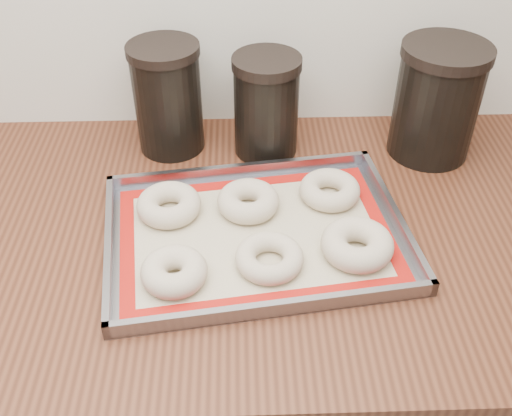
{
  "coord_description": "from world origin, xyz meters",
  "views": [
    {
      "loc": [
        -0.16,
        0.95,
        1.54
      ],
      "look_at": [
        -0.14,
        1.64,
        0.96
      ],
      "focal_mm": 42.0,
      "sensor_mm": 36.0,
      "label": 1
    }
  ],
  "objects_px": {
    "baking_tray": "(256,234)",
    "bagel_back_mid": "(248,201)",
    "bagel_front_left": "(174,272)",
    "bagel_back_right": "(330,190)",
    "canister_mid": "(266,106)",
    "canister_left": "(168,98)",
    "canister_right": "(437,101)",
    "bagel_back_left": "(169,205)",
    "bagel_front_right": "(357,244)",
    "bagel_front_mid": "(269,258)"
  },
  "relations": [
    {
      "from": "baking_tray",
      "to": "bagel_back_mid",
      "type": "height_order",
      "value": "bagel_back_mid"
    },
    {
      "from": "bagel_front_left",
      "to": "bagel_back_right",
      "type": "height_order",
      "value": "bagel_front_left"
    },
    {
      "from": "baking_tray",
      "to": "canister_mid",
      "type": "height_order",
      "value": "canister_mid"
    },
    {
      "from": "canister_left",
      "to": "canister_right",
      "type": "distance_m",
      "value": 0.48
    },
    {
      "from": "bagel_back_left",
      "to": "canister_mid",
      "type": "bearing_deg",
      "value": 48.4
    },
    {
      "from": "canister_left",
      "to": "canister_right",
      "type": "xyz_separation_m",
      "value": [
        0.48,
        -0.03,
        0.0
      ]
    },
    {
      "from": "bagel_back_left",
      "to": "canister_left",
      "type": "distance_m",
      "value": 0.22
    },
    {
      "from": "bagel_front_right",
      "to": "canister_mid",
      "type": "xyz_separation_m",
      "value": [
        -0.12,
        0.29,
        0.07
      ]
    },
    {
      "from": "bagel_front_left",
      "to": "bagel_front_mid",
      "type": "height_order",
      "value": "bagel_front_left"
    },
    {
      "from": "bagel_front_mid",
      "to": "canister_mid",
      "type": "distance_m",
      "value": 0.32
    },
    {
      "from": "bagel_front_mid",
      "to": "bagel_back_mid",
      "type": "xyz_separation_m",
      "value": [
        -0.03,
        0.13,
        0.0
      ]
    },
    {
      "from": "bagel_front_mid",
      "to": "bagel_front_right",
      "type": "bearing_deg",
      "value": 8.67
    },
    {
      "from": "bagel_back_right",
      "to": "bagel_front_mid",
      "type": "bearing_deg",
      "value": -124.72
    },
    {
      "from": "bagel_front_left",
      "to": "bagel_front_right",
      "type": "relative_size",
      "value": 0.88
    },
    {
      "from": "bagel_back_right",
      "to": "canister_right",
      "type": "distance_m",
      "value": 0.26
    },
    {
      "from": "bagel_front_mid",
      "to": "canister_right",
      "type": "relative_size",
      "value": 0.49
    },
    {
      "from": "bagel_front_right",
      "to": "bagel_back_right",
      "type": "xyz_separation_m",
      "value": [
        -0.02,
        0.14,
        -0.0
      ]
    },
    {
      "from": "bagel_front_left",
      "to": "bagel_back_left",
      "type": "relative_size",
      "value": 0.92
    },
    {
      "from": "bagel_front_mid",
      "to": "bagel_back_left",
      "type": "relative_size",
      "value": 0.97
    },
    {
      "from": "bagel_front_right",
      "to": "canister_left",
      "type": "distance_m",
      "value": 0.44
    },
    {
      "from": "bagel_back_left",
      "to": "bagel_back_mid",
      "type": "height_order",
      "value": "same"
    },
    {
      "from": "bagel_back_left",
      "to": "bagel_back_mid",
      "type": "relative_size",
      "value": 1.03
    },
    {
      "from": "bagel_back_mid",
      "to": "bagel_back_right",
      "type": "bearing_deg",
      "value": 11.22
    },
    {
      "from": "bagel_back_right",
      "to": "canister_left",
      "type": "bearing_deg",
      "value": 147.82
    },
    {
      "from": "canister_left",
      "to": "bagel_front_left",
      "type": "bearing_deg",
      "value": -85.06
    },
    {
      "from": "bagel_back_right",
      "to": "canister_left",
      "type": "relative_size",
      "value": 0.5
    },
    {
      "from": "bagel_front_left",
      "to": "bagel_back_mid",
      "type": "xyz_separation_m",
      "value": [
        0.11,
        0.16,
        -0.0
      ]
    },
    {
      "from": "baking_tray",
      "to": "bagel_front_right",
      "type": "relative_size",
      "value": 4.59
    },
    {
      "from": "bagel_front_mid",
      "to": "bagel_back_left",
      "type": "xyz_separation_m",
      "value": [
        -0.16,
        0.12,
        0.0
      ]
    },
    {
      "from": "bagel_front_left",
      "to": "canister_left",
      "type": "distance_m",
      "value": 0.37
    },
    {
      "from": "bagel_front_left",
      "to": "bagel_back_left",
      "type": "height_order",
      "value": "bagel_front_left"
    },
    {
      "from": "bagel_back_mid",
      "to": "bagel_back_right",
      "type": "distance_m",
      "value": 0.14
    },
    {
      "from": "bagel_front_left",
      "to": "canister_right",
      "type": "xyz_separation_m",
      "value": [
        0.45,
        0.33,
        0.08
      ]
    },
    {
      "from": "canister_left",
      "to": "canister_right",
      "type": "relative_size",
      "value": 0.97
    },
    {
      "from": "bagel_front_right",
      "to": "bagel_back_right",
      "type": "distance_m",
      "value": 0.14
    },
    {
      "from": "bagel_front_right",
      "to": "canister_left",
      "type": "xyz_separation_m",
      "value": [
        -0.3,
        0.31,
        0.08
      ]
    },
    {
      "from": "bagel_back_left",
      "to": "bagel_back_mid",
      "type": "distance_m",
      "value": 0.13
    },
    {
      "from": "canister_right",
      "to": "bagel_front_mid",
      "type": "bearing_deg",
      "value": -136.05
    },
    {
      "from": "bagel_front_left",
      "to": "canister_left",
      "type": "xyz_separation_m",
      "value": [
        -0.03,
        0.36,
        0.08
      ]
    },
    {
      "from": "bagel_front_left",
      "to": "canister_right",
      "type": "relative_size",
      "value": 0.46
    },
    {
      "from": "baking_tray",
      "to": "canister_left",
      "type": "relative_size",
      "value": 2.47
    },
    {
      "from": "bagel_front_mid",
      "to": "canister_left",
      "type": "bearing_deg",
      "value": 116.94
    },
    {
      "from": "bagel_front_right",
      "to": "bagel_back_mid",
      "type": "relative_size",
      "value": 1.08
    },
    {
      "from": "baking_tray",
      "to": "bagel_back_right",
      "type": "distance_m",
      "value": 0.16
    },
    {
      "from": "bagel_front_mid",
      "to": "bagel_back_right",
      "type": "bearing_deg",
      "value": 55.28
    },
    {
      "from": "bagel_back_right",
      "to": "canister_right",
      "type": "bearing_deg",
      "value": 35.23
    },
    {
      "from": "bagel_front_mid",
      "to": "canister_right",
      "type": "distance_m",
      "value": 0.44
    },
    {
      "from": "bagel_back_left",
      "to": "bagel_front_right",
      "type": "bearing_deg",
      "value": -19.9
    },
    {
      "from": "bagel_front_right",
      "to": "canister_left",
      "type": "relative_size",
      "value": 0.54
    },
    {
      "from": "bagel_front_left",
      "to": "bagel_back_left",
      "type": "xyz_separation_m",
      "value": [
        -0.02,
        0.15,
        -0.0
      ]
    }
  ]
}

